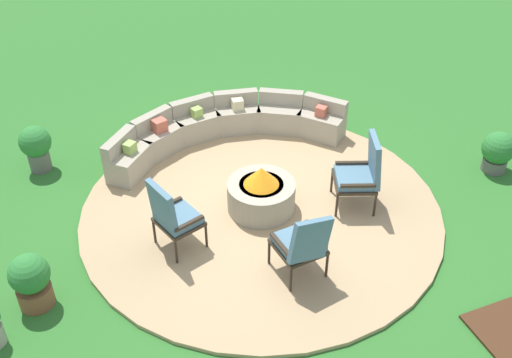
% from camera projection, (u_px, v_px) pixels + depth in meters
% --- Properties ---
extents(ground_plane, '(24.00, 24.00, 0.00)m').
position_uv_depth(ground_plane, '(261.00, 211.00, 8.99)').
color(ground_plane, '#2D6B28').
extents(patio_circle, '(5.26, 5.26, 0.06)m').
position_uv_depth(patio_circle, '(261.00, 209.00, 8.97)').
color(patio_circle, tan).
rests_on(patio_circle, ground_plane).
extents(fire_pit, '(0.99, 0.99, 0.72)m').
position_uv_depth(fire_pit, '(261.00, 193.00, 8.79)').
color(fire_pit, '#9E937F').
rests_on(fire_pit, patio_circle).
extents(curved_stone_bench, '(4.12, 1.48, 0.67)m').
position_uv_depth(curved_stone_bench, '(222.00, 128.00, 10.21)').
color(curved_stone_bench, '#9E937F').
rests_on(curved_stone_bench, patio_circle).
extents(lounge_chair_front_left, '(0.69, 0.70, 1.10)m').
position_uv_depth(lounge_chair_front_left, '(172.00, 215.00, 7.94)').
color(lounge_chair_front_left, '#2D2319').
rests_on(lounge_chair_front_left, patio_circle).
extents(lounge_chair_front_right, '(0.65, 0.65, 1.05)m').
position_uv_depth(lounge_chair_front_right, '(302.00, 243.00, 7.55)').
color(lounge_chair_front_right, '#2D2319').
rests_on(lounge_chair_front_right, patio_circle).
extents(lounge_chair_back_left, '(0.78, 0.78, 1.14)m').
position_uv_depth(lounge_chair_back_left, '(362.00, 172.00, 8.70)').
color(lounge_chair_back_left, '#2D2319').
rests_on(lounge_chair_back_left, patio_circle).
extents(potted_plant_0, '(0.50, 0.50, 0.77)m').
position_uv_depth(potted_plant_0, '(36.00, 146.00, 9.59)').
color(potted_plant_0, '#605B56').
rests_on(potted_plant_0, ground_plane).
extents(potted_plant_1, '(0.52, 0.52, 0.68)m').
position_uv_depth(potted_plant_1, '(498.00, 151.00, 9.61)').
color(potted_plant_1, '#605B56').
rests_on(potted_plant_1, ground_plane).
extents(potted_plant_3, '(0.50, 0.50, 0.76)m').
position_uv_depth(potted_plant_3, '(31.00, 280.00, 7.32)').
color(potted_plant_3, brown).
rests_on(potted_plant_3, ground_plane).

